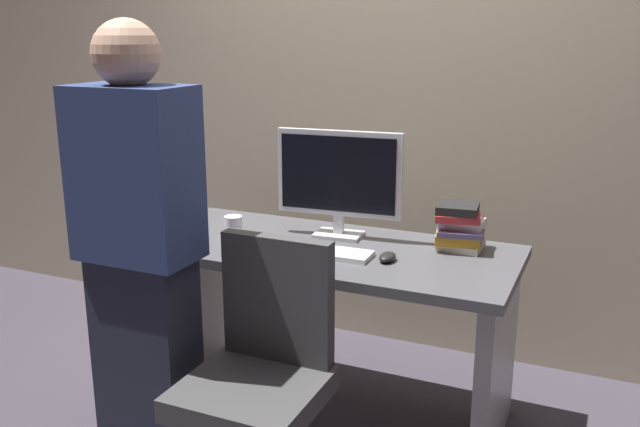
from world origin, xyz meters
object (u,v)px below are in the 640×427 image
Objects in this scene: office_chair at (261,394)px; book_stack at (459,227)px; person_at_desk at (141,260)px; monitor at (339,178)px; keyboard at (318,251)px; mouse at (387,257)px; desk at (325,297)px; cup_near_keyboard at (234,228)px.

office_chair is 4.23× the size of book_stack.
person_at_desk reaches higher than office_chair.
person_at_desk is at bearing -115.87° from monitor.
office_chair is 0.99m from monitor.
person_at_desk reaches higher than book_stack.
office_chair is at bearing -86.12° from monitor.
mouse is (0.28, 0.02, 0.01)m from keyboard.
mouse is (0.24, 0.58, 0.33)m from office_chair.
desk is 0.39m from mouse.
cup_near_keyboard is 0.46× the size of book_stack.
cup_near_keyboard reaches higher than keyboard.
book_stack reaches higher than mouse.
keyboard is (0.02, -0.10, 0.23)m from desk.
office_chair is at bearing 1.08° from person_at_desk.
desk is at bearing -160.77° from book_stack.
keyboard reaches higher than desk.
cup_near_keyboard is at bearing 126.95° from office_chair.
mouse is at bearing -37.11° from monitor.
keyboard is 0.57m from book_stack.
keyboard is 4.30× the size of mouse.
desk is 0.25m from keyboard.
cup_near_keyboard is at bearing -150.55° from monitor.
cup_near_keyboard is (0.01, 0.60, -0.04)m from person_at_desk.
cup_near_keyboard is at bearing 89.24° from person_at_desk.
keyboard is (0.01, -0.25, -0.25)m from monitor.
cup_near_keyboard is (-0.68, 0.00, 0.03)m from mouse.
monitor is 5.29× the size of cup_near_keyboard.
keyboard is 1.94× the size of book_stack.
person_at_desk is 16.04× the size of cup_near_keyboard.
office_chair is 0.57× the size of person_at_desk.
person_at_desk is 0.60m from cup_near_keyboard.
cup_near_keyboard is (-0.39, -0.22, -0.21)m from monitor.
office_chair is 1.74× the size of monitor.
monitor is 5.41× the size of mouse.
book_stack is at bearing 3.78° from monitor.
office_chair is 9.40× the size of mouse.
book_stack is at bearing 43.22° from person_at_desk.
monitor is at bearing 29.45° from cup_near_keyboard.
book_stack is at bearing 27.96° from keyboard.
keyboard is at bearing -81.33° from desk.
person_at_desk is at bearing -136.78° from book_stack.
mouse is 0.68m from cup_near_keyboard.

